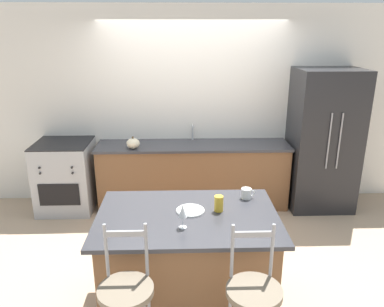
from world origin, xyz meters
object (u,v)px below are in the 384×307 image
refrigerator (323,140)px  coffee_mug (246,193)px  bar_stool_near (127,305)px  tumbler_cup (219,203)px  bar_stool_far (253,305)px  dinner_plate (190,210)px  wine_glass (183,212)px  oven_range (66,176)px  pumpkin_decoration (133,143)px

refrigerator → coffee_mug: bearing=-128.5°
refrigerator → bar_stool_near: size_ratio=1.64×
bar_stool_near → tumbler_cup: 1.12m
bar_stool_far → dinner_plate: bar_stool_far is taller
bar_stool_far → dinner_plate: bearing=115.6°
dinner_plate → coffee_mug: bearing=24.8°
dinner_plate → coffee_mug: size_ratio=1.92×
wine_glass → bar_stool_near: bearing=-126.3°
bar_stool_far → wine_glass: size_ratio=5.94×
refrigerator → oven_range: size_ratio=2.00×
refrigerator → tumbler_cup: refrigerator is taller
bar_stool_near → coffee_mug: 1.46m
refrigerator → dinner_plate: bearing=-134.1°
bar_stool_far → dinner_plate: (-0.40, 0.83, 0.29)m
oven_range → dinner_plate: bearing=-49.2°
refrigerator → dinner_plate: size_ratio=7.83×
wine_glass → pumpkin_decoration: 2.18m
refrigerator → bar_stool_near: refrigerator is taller
oven_range → dinner_plate: (1.65, -1.91, 0.44)m
bar_stool_far → tumbler_cup: bearing=100.6°
wine_glass → tumbler_cup: wine_glass is taller
oven_range → bar_stool_near: bar_stool_near is taller
pumpkin_decoration → tumbler_cup: bearing=-62.5°
dinner_plate → wine_glass: wine_glass is taller
refrigerator → coffee_mug: (-1.32, -1.66, -0.00)m
bar_stool_near → tumbler_cup: bar_stool_near is taller
coffee_mug → oven_range: bearing=142.5°
tumbler_cup → bar_stool_far: bearing=-79.4°
bar_stool_far → refrigerator: bearing=62.1°
refrigerator → tumbler_cup: 2.49m
oven_range → pumpkin_decoration: bearing=-6.1°
oven_range → tumbler_cup: 2.73m
refrigerator → dinner_plate: refrigerator is taller
coffee_mug → dinner_plate: bearing=-155.2°
tumbler_cup → pumpkin_decoration: (-0.94, 1.81, -0.01)m
bar_stool_far → wine_glass: bearing=129.8°
bar_stool_near → pumpkin_decoration: (-0.25, 2.61, 0.34)m
refrigerator → bar_stool_far: refrigerator is taller
dinner_plate → oven_range: bearing=130.8°
bar_stool_far → coffee_mug: bar_stool_far is taller
bar_stool_far → tumbler_cup: 0.92m
oven_range → bar_stool_near: size_ratio=0.82×
tumbler_cup → pumpkin_decoration: size_ratio=0.80×
dinner_plate → bar_stool_near: bearing=-119.6°
bar_stool_far → pumpkin_decoration: 2.88m
wine_glass → tumbler_cup: (0.31, 0.27, -0.07)m
bar_stool_near → bar_stool_far: (0.85, -0.04, 0.00)m
coffee_mug → bar_stool_near: bearing=-133.2°
bar_stool_near → tumbler_cup: size_ratio=8.43×
oven_range → coffee_mug: 2.78m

